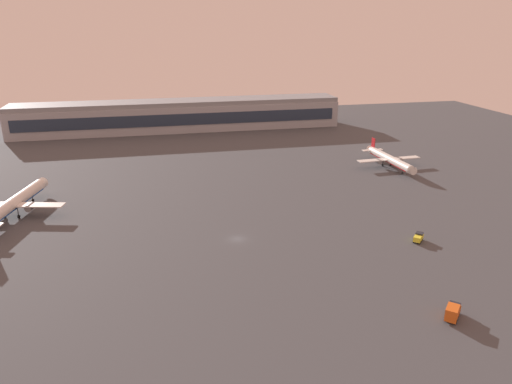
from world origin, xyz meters
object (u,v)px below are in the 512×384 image
at_px(baggage_tractor, 418,237).
at_px(catering_truck, 453,311).
at_px(airplane_far_stand, 13,204).
at_px(airplane_mid_apron, 389,159).

distance_m(baggage_tractor, catering_truck, 36.90).
xyz_separation_m(airplane_far_stand, baggage_tractor, (113.25, -44.39, -2.82)).
distance_m(airplane_far_stand, catering_truck, 128.04).
bearing_deg(airplane_far_stand, airplane_mid_apron, 23.89).
relative_size(airplane_mid_apron, catering_truck, 6.23).
bearing_deg(baggage_tractor, airplane_far_stand, -158.52).
relative_size(baggage_tractor, catering_truck, 0.76).
xyz_separation_m(baggage_tractor, catering_truck, (-12.58, -34.69, 0.40)).
xyz_separation_m(airplane_mid_apron, catering_truck, (-38.58, -102.47, -1.88)).
bearing_deg(airplane_mid_apron, catering_truck, 66.75).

